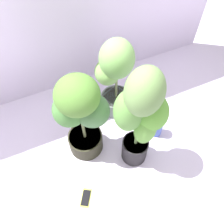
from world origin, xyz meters
TOP-DOWN VIEW (x-y plane):
  - ground_plane at (0.00, 0.00)m, footprint 8.00×8.00m
  - potted_plant_back_right at (0.35, 0.37)m, footprint 0.40×0.39m
  - potted_plant_front_right at (0.29, -0.14)m, footprint 0.41×0.34m
  - potted_plant_center at (-0.03, 0.10)m, footprint 0.42×0.37m
  - cell_phone at (-0.19, -0.30)m, footprint 0.14×0.16m
  - nutrient_bottle at (0.56, -0.03)m, footprint 0.10×0.10m

SIDE VIEW (x-z plane):
  - ground_plane at x=0.00m, z-range 0.00..0.00m
  - cell_phone at x=-0.19m, z-range 0.00..0.01m
  - nutrient_bottle at x=0.56m, z-range -0.01..0.21m
  - potted_plant_back_right at x=0.35m, z-range 0.05..0.81m
  - potted_plant_center at x=-0.03m, z-range 0.08..0.88m
  - potted_plant_front_right at x=0.29m, z-range 0.10..1.06m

